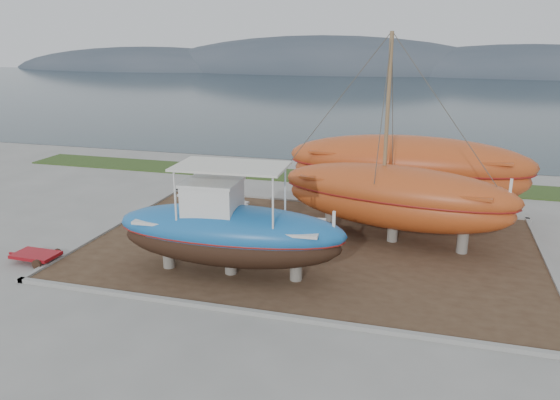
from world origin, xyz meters
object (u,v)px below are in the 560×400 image
(white_dinghy, at_px, (213,208))
(red_trailer, at_px, (36,258))
(orange_bare_hull, at_px, (406,177))
(blue_caique, at_px, (230,221))
(orange_sailboat, at_px, (398,142))

(white_dinghy, bearing_deg, red_trailer, -105.01)
(orange_bare_hull, bearing_deg, red_trailer, -141.91)
(white_dinghy, bearing_deg, blue_caique, -38.79)
(white_dinghy, distance_m, orange_sailboat, 9.02)
(orange_bare_hull, distance_m, red_trailer, 16.53)
(orange_sailboat, xyz_separation_m, red_trailer, (-13.02, -5.95, -4.13))
(white_dinghy, xyz_separation_m, orange_sailboat, (8.27, -0.27, 3.59))
(blue_caique, bearing_deg, orange_sailboat, 40.13)
(blue_caique, bearing_deg, orange_bare_hull, 54.51)
(orange_sailboat, relative_size, orange_bare_hull, 0.86)
(blue_caique, distance_m, white_dinghy, 6.15)
(orange_sailboat, bearing_deg, red_trailer, -144.07)
(orange_bare_hull, bearing_deg, white_dinghy, -155.89)
(white_dinghy, distance_m, orange_bare_hull, 9.28)
(white_dinghy, xyz_separation_m, red_trailer, (-4.75, -6.22, -0.55))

